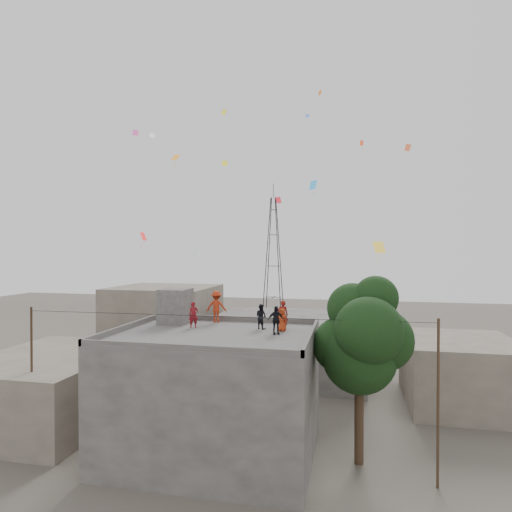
{
  "coord_description": "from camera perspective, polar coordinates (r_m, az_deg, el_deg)",
  "views": [
    {
      "loc": [
        6.71,
        -20.72,
        10.34
      ],
      "look_at": [
        1.48,
        3.21,
        10.03
      ],
      "focal_mm": 30.0,
      "sensor_mm": 36.0,
      "label": 1
    }
  ],
  "objects": [
    {
      "name": "kites",
      "position": [
        29.02,
        0.87,
        11.2
      ],
      "size": [
        19.89,
        18.47,
        12.94
      ],
      "color": "#FE1B1A",
      "rests_on": "ground"
    },
    {
      "name": "ground",
      "position": [
        24.11,
        -5.59,
        -24.66
      ],
      "size": [
        140.0,
        140.0,
        0.0
      ],
      "primitive_type": "plane",
      "color": "#4D483F",
      "rests_on": "ground"
    },
    {
      "name": "neighbor_east",
      "position": [
        32.61,
        25.59,
        -13.79
      ],
      "size": [
        7.0,
        8.0,
        4.4
      ],
      "primitive_type": "cube",
      "color": "#625A4D",
      "rests_on": "ground"
    },
    {
      "name": "transmission_tower",
      "position": [
        61.67,
        2.32,
        -0.44
      ],
      "size": [
        2.97,
        2.97,
        20.01
      ],
      "color": "black",
      "rests_on": "ground"
    },
    {
      "name": "person_dark_adult",
      "position": [
        21.88,
        2.66,
        -8.54
      ],
      "size": [
        0.9,
        0.62,
        1.43
      ],
      "primitive_type": "imported",
      "rotation": [
        0.0,
        0.0,
        0.36
      ],
      "color": "black",
      "rests_on": "main_building"
    },
    {
      "name": "person_orange_child",
      "position": [
        22.74,
        3.49,
        -8.48
      ],
      "size": [
        0.68,
        0.56,
        1.2
      ],
      "primitive_type": "imported",
      "rotation": [
        0.0,
        0.0,
        -0.35
      ],
      "color": "#C63D16",
      "rests_on": "main_building"
    },
    {
      "name": "person_red_adult",
      "position": [
        23.07,
        3.59,
        -7.88
      ],
      "size": [
        0.63,
        0.48,
        1.57
      ],
      "primitive_type": "imported",
      "rotation": [
        0.0,
        0.0,
        3.33
      ],
      "color": "maroon",
      "rests_on": "main_building"
    },
    {
      "name": "stair_head_box",
      "position": [
        25.54,
        -10.68,
        -6.56
      ],
      "size": [
        1.6,
        1.8,
        2.0
      ],
      "primitive_type": "cube",
      "color": "#474543",
      "rests_on": "main_building"
    },
    {
      "name": "person_dark_child",
      "position": [
        23.33,
        0.68,
        -8.07
      ],
      "size": [
        0.82,
        0.77,
        1.34
      ],
      "primitive_type": "imported",
      "rotation": [
        0.0,
        0.0,
        2.61
      ],
      "color": "black",
      "rests_on": "main_building"
    },
    {
      "name": "neighbor_north",
      "position": [
        35.9,
        4.58,
        -11.88
      ],
      "size": [
        12.0,
        9.0,
        5.0
      ],
      "primitive_type": "cube",
      "color": "#474543",
      "rests_on": "ground"
    },
    {
      "name": "main_building",
      "position": [
        22.97,
        -5.6,
        -17.77
      ],
      "size": [
        10.0,
        8.0,
        6.1
      ],
      "color": "#474543",
      "rests_on": "ground"
    },
    {
      "name": "person_orange_adult",
      "position": [
        25.51,
        -5.3,
        -6.73
      ],
      "size": [
        1.28,
        0.84,
        1.85
      ],
      "primitive_type": "imported",
      "rotation": [
        0.0,
        0.0,
        -3.01
      ],
      "color": "#AC2E13",
      "rests_on": "main_building"
    },
    {
      "name": "parapet",
      "position": [
        22.16,
        -5.61,
        -9.9
      ],
      "size": [
        10.0,
        8.0,
        0.3
      ],
      "color": "#474543",
      "rests_on": "main_building"
    },
    {
      "name": "utility_line",
      "position": [
        21.45,
        -5.35,
        -16.95
      ],
      "size": [
        20.12,
        0.62,
        7.4
      ],
      "color": "black",
      "rests_on": "ground"
    },
    {
      "name": "neighbor_northwest",
      "position": [
        40.92,
        -12.12,
        -8.9
      ],
      "size": [
        9.0,
        8.0,
        7.0
      ],
      "primitive_type": "cube",
      "color": "#625A4D",
      "rests_on": "ground"
    },
    {
      "name": "person_red_child",
      "position": [
        23.86,
        -8.33,
        -7.78
      ],
      "size": [
        0.62,
        0.56,
        1.42
      ],
      "primitive_type": "imported",
      "rotation": [
        0.0,
        0.0,
        0.53
      ],
      "color": "maroon",
      "rests_on": "main_building"
    },
    {
      "name": "neighbor_west",
      "position": [
        29.99,
        -25.52,
        -15.48
      ],
      "size": [
        8.0,
        10.0,
        4.0
      ],
      "primitive_type": "cube",
      "color": "#625A4D",
      "rests_on": "ground"
    },
    {
      "name": "tree",
      "position": [
        21.74,
        14.05,
        -10.53
      ],
      "size": [
        4.9,
        4.6,
        9.1
      ],
      "color": "black",
      "rests_on": "ground"
    }
  ]
}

